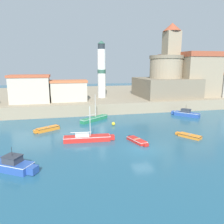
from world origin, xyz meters
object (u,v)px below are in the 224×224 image
at_px(dinghy_orange_3, 47,129).
at_px(sailboat_red_6, 88,138).
at_px(church, 185,72).
at_px(harbor_shed_far_end, 69,91).
at_px(sailboat_green_4, 94,119).
at_px(mooring_buoy, 113,124).
at_px(lighthouse, 102,70).
at_px(dinghy_red_0, 137,141).
at_px(motorboat_blue_5, 186,113).
at_px(fortress, 165,82).
at_px(motorboat_blue_2, 13,165).
at_px(harbor_shed_mid_row, 30,89).
at_px(dinghy_orange_1, 189,136).

xyz_separation_m(dinghy_orange_3, sailboat_red_6, (5.66, -6.14, 0.12)).
distance_m(church, harbor_shed_far_end, 31.98).
height_order(sailboat_green_4, church, church).
height_order(mooring_buoy, lighthouse, lighthouse).
xyz_separation_m(sailboat_green_4, sailboat_red_6, (-2.46, -10.81, 0.04)).
bearing_deg(dinghy_red_0, church, 50.61).
bearing_deg(dinghy_red_0, sailboat_red_6, 162.82).
xyz_separation_m(motorboat_blue_5, sailboat_red_6, (-21.29, -10.66, -0.10)).
bearing_deg(church, sailboat_red_6, -138.51).
bearing_deg(harbor_shed_far_end, motorboat_blue_5, -23.06).
distance_m(fortress, lighthouse, 16.36).
bearing_deg(mooring_buoy, motorboat_blue_2, -133.97).
height_order(sailboat_red_6, harbor_shed_far_end, harbor_shed_far_end).
bearing_deg(mooring_buoy, lighthouse, 86.41).
bearing_deg(dinghy_red_0, fortress, 57.31).
bearing_deg(harbor_shed_far_end, dinghy_orange_3, -105.56).
bearing_deg(sailboat_red_6, harbor_shed_mid_row, 115.72).
bearing_deg(sailboat_green_4, motorboat_blue_5, -0.48).
distance_m(motorboat_blue_2, dinghy_orange_3, 13.29).
xyz_separation_m(fortress, lighthouse, (-16.00, 1.58, 3.03)).
relative_size(mooring_buoy, fortress, 0.04).
bearing_deg(mooring_buoy, motorboat_blue_5, 13.21).
bearing_deg(mooring_buoy, harbor_shed_mid_row, 138.44).
bearing_deg(dinghy_orange_1, mooring_buoy, 137.07).
height_order(sailboat_green_4, harbor_shed_mid_row, harbor_shed_mid_row).
bearing_deg(sailboat_green_4, dinghy_orange_3, -150.07).
bearing_deg(mooring_buoy, sailboat_red_6, -127.20).
relative_size(motorboat_blue_2, harbor_shed_mid_row, 0.61).
relative_size(harbor_shed_mid_row, harbor_shed_far_end, 1.04).
relative_size(motorboat_blue_2, harbor_shed_far_end, 0.63).
xyz_separation_m(sailboat_red_6, harbor_shed_mid_row, (-9.68, 20.10, 4.88)).
xyz_separation_m(lighthouse, harbor_shed_far_end, (-8.00, -3.87, -4.23)).
height_order(dinghy_red_0, dinghy_orange_3, dinghy_orange_3).
xyz_separation_m(motorboat_blue_5, fortress, (1.03, 12.07, 5.37)).
relative_size(fortress, harbor_shed_mid_row, 1.63).
relative_size(dinghy_orange_3, fortress, 0.29).
height_order(dinghy_orange_1, fortress, fortress).
relative_size(sailboat_red_6, fortress, 0.52).
xyz_separation_m(sailboat_red_6, fortress, (22.32, 22.72, 5.47)).
relative_size(dinghy_red_0, lighthouse, 0.29).
height_order(sailboat_green_4, harbor_shed_far_end, harbor_shed_far_end).
xyz_separation_m(dinghy_orange_3, motorboat_blue_5, (26.95, 4.52, 0.22)).
bearing_deg(motorboat_blue_5, dinghy_orange_3, -170.48).
relative_size(motorboat_blue_2, church, 0.27).
bearing_deg(sailboat_red_6, mooring_buoy, 52.80).
height_order(dinghy_red_0, church, church).
distance_m(sailboat_red_6, harbor_shed_mid_row, 22.84).
bearing_deg(fortress, dinghy_orange_1, -108.06).
bearing_deg(sailboat_green_4, dinghy_orange_1, -46.23).
distance_m(dinghy_orange_3, harbor_shed_mid_row, 15.36).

